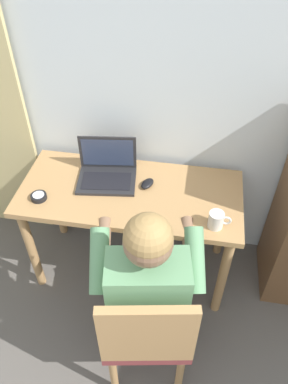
% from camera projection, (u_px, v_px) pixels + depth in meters
% --- Properties ---
extents(wall_back, '(4.80, 0.05, 2.50)m').
position_uv_depth(wall_back, '(202.00, 83.00, 2.02)').
color(wall_back, silver).
rests_on(wall_back, ground_plane).
extents(desk, '(1.29, 0.58, 0.73)m').
position_uv_depth(desk, '(130.00, 204.00, 2.24)').
color(desk, tan).
rests_on(desk, ground_plane).
extents(chair, '(0.48, 0.47, 0.89)m').
position_uv_depth(chair, '(147.00, 330.00, 1.79)').
color(chair, brown).
rests_on(chair, ground_plane).
extents(person_seated, '(0.60, 0.63, 1.20)m').
position_uv_depth(person_seated, '(147.00, 276.00, 1.79)').
color(person_seated, '#4C4C4C').
rests_on(person_seated, ground_plane).
extents(laptop, '(0.37, 0.29, 0.24)m').
position_uv_depth(laptop, '(107.00, 171.00, 2.21)').
color(laptop, '#232326').
rests_on(laptop, desk).
extents(computer_mouse, '(0.09, 0.12, 0.03)m').
position_uv_depth(computer_mouse, '(147.00, 184.00, 2.18)').
color(computer_mouse, black).
rests_on(computer_mouse, desk).
extents(desk_clock, '(0.09, 0.09, 0.03)m').
position_uv_depth(desk_clock, '(39.00, 197.00, 2.11)').
color(desk_clock, black).
rests_on(desk_clock, desk).
extents(coffee_mug, '(0.12, 0.08, 0.09)m').
position_uv_depth(coffee_mug, '(216.00, 220.00, 1.93)').
color(coffee_mug, silver).
rests_on(coffee_mug, desk).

